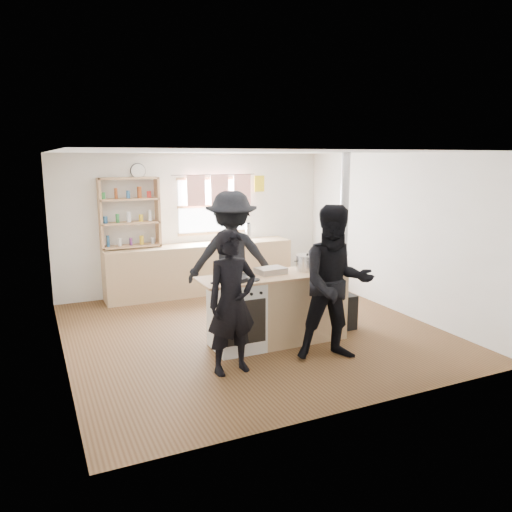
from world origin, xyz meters
name	(u,v)px	position (x,y,z in m)	size (l,w,h in m)	color
ground	(251,331)	(0.00, 0.00, -0.01)	(5.00, 5.00, 0.01)	brown
back_counter	(201,269)	(0.00, 2.22, 0.45)	(3.40, 0.55, 0.90)	tan
shelving_unit	(130,212)	(-1.20, 2.34, 1.51)	(1.00, 0.28, 1.20)	tan
thermos	(248,232)	(0.94, 2.22, 1.06)	(0.10, 0.10, 0.32)	silver
cooking_island	(278,308)	(0.14, -0.55, 0.47)	(1.97, 0.64, 0.93)	silver
skillet_greens	(235,279)	(-0.51, -0.65, 0.96)	(0.40, 0.40, 0.05)	black
roast_tray	(271,270)	(0.08, -0.47, 0.97)	(0.40, 0.30, 0.08)	silver
stockpot_stove	(234,269)	(-0.40, -0.36, 1.02)	(0.24, 0.24, 0.19)	silver
stockpot_counter	(307,263)	(0.61, -0.51, 1.04)	(0.32, 0.32, 0.23)	silver
bread_board	(332,266)	(0.93, -0.61, 0.98)	(0.28, 0.21, 0.12)	tan
flue_heater	(342,284)	(1.22, -0.44, 0.65)	(0.35, 0.35, 2.50)	black
person_near_left	(232,302)	(-0.76, -1.17, 0.83)	(0.60, 0.40, 1.65)	black
person_near_right	(336,284)	(0.52, -1.33, 0.94)	(0.92, 0.72, 1.89)	black
person_far	(232,259)	(-0.13, 0.40, 0.98)	(1.27, 0.73, 1.96)	black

